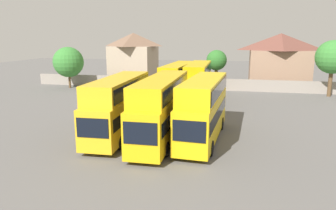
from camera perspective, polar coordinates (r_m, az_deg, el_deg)
ground at (r=43.19m, az=4.32°, el=1.36°), size 140.00×140.00×0.00m
depot_boundary_wall at (r=49.99m, az=5.51°, el=3.87°), size 56.00×0.50×1.80m
bus_1 at (r=26.39m, az=-8.93°, el=0.30°), size 3.03×10.97×4.88m
bus_2 at (r=25.04m, az=-1.17°, el=-0.01°), size 2.74×12.03×5.02m
bus_3 at (r=25.05m, az=6.49°, el=-0.18°), size 3.09×10.88×4.95m
bus_4 at (r=40.17m, az=1.79°, el=4.50°), size 2.78×11.93×4.83m
bus_5 at (r=39.96m, az=5.52°, el=4.48°), size 2.72×11.51×4.92m
house_terrace_left at (r=58.69m, az=-6.27°, el=8.68°), size 7.83×8.29×8.93m
house_terrace_centre at (r=55.41m, az=19.67°, el=7.77°), size 9.98×6.40×8.77m
tree_left_of_lot at (r=48.86m, az=27.86°, el=7.71°), size 4.60×4.60×7.80m
tree_behind_wall at (r=51.84m, az=8.84°, el=8.00°), size 3.30×3.30×6.14m
tree_right_of_lot at (r=53.43m, az=-17.71°, el=7.45°), size 4.87×4.87×6.64m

